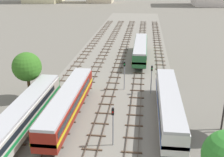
{
  "coord_description": "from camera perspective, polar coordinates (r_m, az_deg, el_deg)",
  "views": [
    {
      "loc": [
        5.55,
        1.38,
        19.23
      ],
      "look_at": [
        0.0,
        48.04,
        1.5
      ],
      "focal_mm": 45.42,
      "sensor_mm": 36.0,
      "label": 1
    }
  ],
  "objects": [
    {
      "name": "track_centre_left",
      "position": [
        59.07,
        1.03,
        1.81
      ],
      "size": [
        2.4,
        126.0,
        0.29
      ],
      "color": "#47382D",
      "rests_on": "ground"
    },
    {
      "name": "ballast_bed",
      "position": [
        58.17,
        0.93,
        1.37
      ],
      "size": [
        22.25,
        176.0,
        0.01
      ],
      "primitive_type": "cube",
      "color": "gray",
      "rests_on": "ground"
    },
    {
      "name": "diesel_railcar_left_near",
      "position": [
        39.28,
        -8.83,
        -4.64
      ],
      "size": [
        2.96,
        20.5,
        3.8
      ],
      "color": "maroon",
      "rests_on": "ground"
    },
    {
      "name": "ground_plane",
      "position": [
        58.17,
        0.93,
        1.37
      ],
      "size": [
        480.0,
        480.0,
        0.0
      ],
      "primitive_type": "plane",
      "color": "slate"
    },
    {
      "name": "track_centre",
      "position": [
        58.81,
        5.45,
        1.63
      ],
      "size": [
        2.4,
        126.0,
        0.29
      ],
      "color": "#47382D",
      "rests_on": "ground"
    },
    {
      "name": "diesel_railcar_far_left_nearest",
      "position": [
        37.63,
        -17.08,
        -6.56
      ],
      "size": [
        2.96,
        20.5,
        3.8
      ],
      "color": "beige",
      "rests_on": "ground"
    },
    {
      "name": "track_centre_right",
      "position": [
        58.91,
        9.89,
        1.45
      ],
      "size": [
        2.4,
        126.0,
        0.29
      ],
      "color": "#47382D",
      "rests_on": "ground"
    },
    {
      "name": "lineside_tree_1",
      "position": [
        45.55,
        -16.76,
        2.24
      ],
      "size": [
        4.52,
        4.52,
        7.8
      ],
      "color": "#4C331E",
      "rests_on": "ground"
    },
    {
      "name": "diesel_railcar_centre_right_mid",
      "position": [
        39.17,
        11.4,
        -4.89
      ],
      "size": [
        2.96,
        20.5,
        3.8
      ],
      "color": "white",
      "rests_on": "ground"
    },
    {
      "name": "diesel_railcar_centre_midfar",
      "position": [
        66.01,
        5.74,
        5.98
      ],
      "size": [
        2.96,
        20.5,
        3.8
      ],
      "color": "#286638",
      "rests_on": "ground"
    },
    {
      "name": "track_far_left",
      "position": [
        60.61,
        -7.59,
        2.12
      ],
      "size": [
        2.4,
        126.0,
        0.29
      ],
      "color": "#47382D",
      "rests_on": "ground"
    },
    {
      "name": "signal_post_nearest",
      "position": [
        48.21,
        2.52,
        1.4
      ],
      "size": [
        0.28,
        0.47,
        5.23
      ],
      "color": "gray",
      "rests_on": "ground"
    },
    {
      "name": "signal_post_mid",
      "position": [
        32.75,
        0.19,
        -8.62
      ],
      "size": [
        0.28,
        0.47,
        5.01
      ],
      "color": "gray",
      "rests_on": "ground"
    },
    {
      "name": "track_left",
      "position": [
        59.67,
        -3.34,
        1.97
      ],
      "size": [
        2.4,
        126.0,
        0.29
      ],
      "color": "#47382D",
      "rests_on": "ground"
    },
    {
      "name": "signal_post_near",
      "position": [
        47.01,
        7.95,
        0.56
      ],
      "size": [
        0.28,
        0.47,
        5.04
      ],
      "color": "gray",
      "rests_on": "ground"
    }
  ]
}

